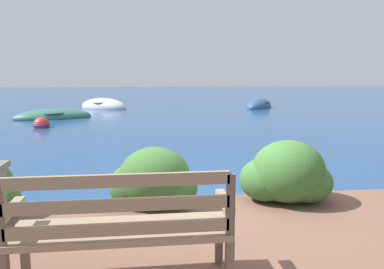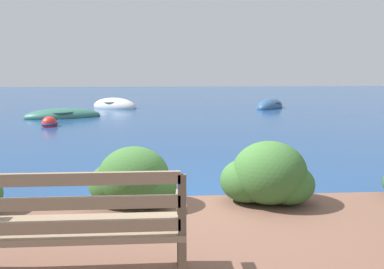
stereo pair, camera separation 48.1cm
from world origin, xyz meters
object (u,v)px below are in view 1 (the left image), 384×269
Objects in this scene: park_bench at (121,226)px; mooring_buoy at (41,125)px; rowboat_nearest at (53,117)px; rowboat_mid at (259,106)px; rowboat_far at (104,107)px.

park_bench is 10.52m from mooring_buoy.
rowboat_mid reaches higher than rowboat_nearest.
rowboat_mid reaches higher than mooring_buoy.
park_bench is at bearing 89.35° from rowboat_nearest.
park_bench is at bearing -52.33° from rowboat_far.
rowboat_mid is at bearing -177.41° from rowboat_nearest.
park_bench is at bearing -71.76° from mooring_buoy.
park_bench is 0.53× the size of rowboat_nearest.
rowboat_nearest is 5.61× the size of mooring_buoy.
mooring_buoy is (0.23, -2.47, 0.03)m from rowboat_nearest.
mooring_buoy is at bearing -21.33° from rowboat_mid.
rowboat_nearest is at bearing 95.32° from mooring_buoy.
park_bench is 16.69m from rowboat_mid.
rowboat_nearest reaches higher than mooring_buoy.
park_bench is 2.95× the size of mooring_buoy.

